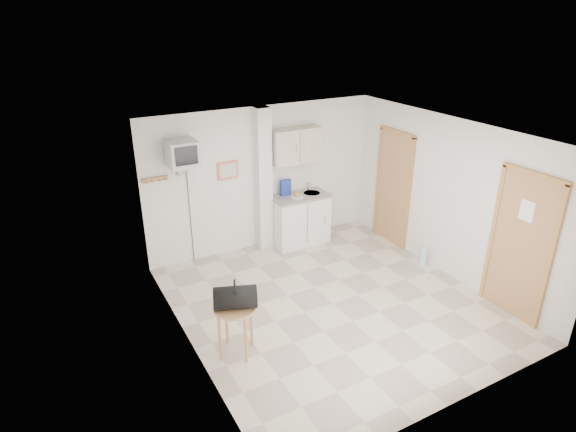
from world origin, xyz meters
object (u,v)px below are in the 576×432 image
water_bottle (423,256)px  crt_television (182,154)px  round_table (235,314)px  duffel_bag (235,297)px

water_bottle → crt_television: bearing=152.7°
round_table → water_bottle: bearing=9.0°
crt_television → water_bottle: (3.43, -1.77, -1.79)m
crt_television → duffel_bag: (-0.20, -2.39, -1.10)m
crt_television → duffel_bag: bearing=-94.9°
crt_television → round_table: size_ratio=3.13×
round_table → duffel_bag: duffel_bag is taller
duffel_bag → crt_television: bearing=105.9°
crt_television → duffel_bag: 2.64m
round_table → water_bottle: size_ratio=2.15×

